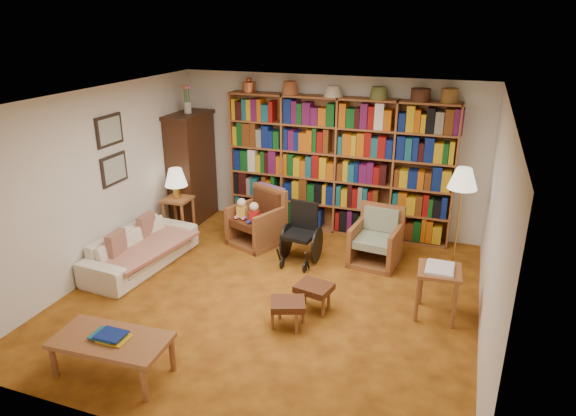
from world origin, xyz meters
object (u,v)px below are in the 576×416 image
at_px(side_table_papers, 439,278).
at_px(footstool_b, 314,290).
at_px(wheelchair, 301,235).
at_px(armchair_sage, 376,241).
at_px(armchair_leather, 259,220).
at_px(side_table_lamp, 178,207).
at_px(floor_lamp, 463,183).
at_px(sofa, 141,249).
at_px(coffee_table, 111,342).
at_px(footstool_a, 288,306).

relative_size(side_table_papers, footstool_b, 1.39).
bearing_deg(wheelchair, footstool_b, -65.10).
xyz_separation_m(wheelchair, footstool_b, (0.58, -1.25, -0.11)).
bearing_deg(armchair_sage, wheelchair, -161.60).
bearing_deg(armchair_leather, side_table_lamp, -173.04).
distance_m(wheelchair, floor_lamp, 2.33).
xyz_separation_m(armchair_leather, side_table_papers, (2.82, -1.26, 0.15)).
distance_m(floor_lamp, side_table_papers, 1.54).
xyz_separation_m(armchair_sage, footstool_b, (-0.45, -1.59, -0.03)).
relative_size(sofa, footstool_b, 3.88).
height_order(wheelchair, side_table_papers, wheelchair).
distance_m(side_table_lamp, armchair_sage, 3.21).
distance_m(sofa, floor_lamp, 4.52).
bearing_deg(armchair_sage, coffee_table, -120.33).
height_order(floor_lamp, footstool_b, floor_lamp).
bearing_deg(sofa, side_table_papers, -84.36).
bearing_deg(footstool_a, side_table_lamp, 143.49).
relative_size(sofa, side_table_lamp, 2.92).
height_order(footstool_a, coffee_table, coffee_table).
bearing_deg(side_table_papers, footstool_a, -152.94).
xyz_separation_m(wheelchair, footstool_a, (0.40, -1.68, -0.13)).
distance_m(side_table_lamp, armchair_leather, 1.35).
bearing_deg(armchair_sage, side_table_papers, -52.05).
height_order(sofa, coffee_table, sofa).
bearing_deg(coffee_table, side_table_papers, 36.57).
xyz_separation_m(floor_lamp, footstool_a, (-1.70, -2.13, -1.01)).
relative_size(footstool_b, coffee_table, 0.40).
relative_size(armchair_sage, footstool_b, 1.74).
distance_m(armchair_leather, footstool_b, 2.17).
height_order(armchair_leather, floor_lamp, floor_lamp).
bearing_deg(side_table_papers, wheelchair, 156.21).
xyz_separation_m(side_table_lamp, wheelchair, (2.17, -0.23, -0.06)).
bearing_deg(side_table_papers, side_table_lamp, 165.19).
bearing_deg(armchair_sage, floor_lamp, 5.99).
distance_m(side_table_lamp, footstool_a, 3.21).
height_order(footstool_a, footstool_b, footstool_b).
bearing_deg(coffee_table, armchair_leather, 88.09).
height_order(side_table_lamp, coffee_table, side_table_lamp).
relative_size(side_table_lamp, wheelchair, 0.71).
bearing_deg(wheelchair, side_table_lamp, 174.07).
distance_m(sofa, armchair_sage, 3.37).
height_order(armchair_sage, footstool_a, armchair_sage).
xyz_separation_m(side_table_lamp, footstool_a, (2.57, -1.90, -0.19)).
height_order(armchair_sage, footstool_b, armchair_sage).
xyz_separation_m(sofa, floor_lamp, (4.18, 1.41, 1.02)).
xyz_separation_m(wheelchair, side_table_papers, (1.98, -0.87, 0.11)).
relative_size(side_table_lamp, coffee_table, 0.53).
distance_m(armchair_sage, floor_lamp, 1.45).
bearing_deg(footstool_a, side_table_papers, 27.06).
bearing_deg(side_table_papers, coffee_table, -143.43).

